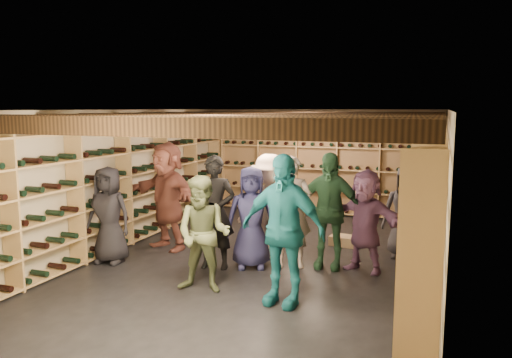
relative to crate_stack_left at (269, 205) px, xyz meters
The scene contains 21 objects.
ground 2.81m from the crate_stack_left, 73.66° to the right, with size 8.00×8.00×0.00m, color black.
walls 2.92m from the crate_stack_left, 73.66° to the right, with size 5.52×8.02×2.40m.
ceiling 3.47m from the crate_stack_left, 73.66° to the right, with size 5.50×8.00×0.01m, color beige.
ceiling_joists 3.39m from the crate_stack_left, 73.66° to the right, with size 5.40×7.12×0.18m.
wine_rack_left 3.30m from the crate_stack_left, 123.65° to the right, with size 0.32×7.50×2.15m.
wine_rack_right 4.36m from the crate_stack_left, 38.62° to the right, with size 0.32×7.50×2.15m.
wine_rack_back 1.57m from the crate_stack_left, 55.65° to the left, with size 4.70×0.30×2.15m.
crate_stack_left is the anchor object (origin of this frame).
crate_stack_right 0.58m from the crate_stack_left, 14.26° to the right, with size 0.52×0.36×0.51m.
crate_loose 2.37m from the crate_stack_left, 35.79° to the right, with size 0.50×0.33×0.17m, color tan.
person_0 3.94m from the crate_stack_left, 110.83° to the right, with size 0.75×0.49×1.53m, color black.
person_1 3.38m from the crate_stack_left, 85.03° to the right, with size 0.63×0.41×1.73m, color black.
person_2 4.34m from the crate_stack_left, 82.39° to the right, with size 0.76×0.59×1.56m, color #515B38.
person_3 2.76m from the crate_stack_left, 70.70° to the right, with size 1.10×0.63×1.70m, color beige.
person_4 4.67m from the crate_stack_left, 68.83° to the right, with size 1.11×0.46×1.89m, color #186D7C.
person_5 2.86m from the crate_stack_left, 109.68° to the right, with size 1.73×0.55×1.87m, color brown.
person_6 3.24m from the crate_stack_left, 75.69° to the right, with size 0.76×0.50×1.56m, color #24254E.
person_7 3.21m from the crate_stack_left, 64.52° to the right, with size 0.62×0.41×1.71m, color gray.
person_10 3.35m from the crate_stack_left, 55.08° to the right, with size 1.04×0.43×1.78m, color #264F31.
person_11 3.65m from the crate_stack_left, 47.67° to the right, with size 1.43×0.45×1.54m, color #825482.
person_12 3.46m from the crate_stack_left, 30.60° to the right, with size 0.74×0.48×1.51m, color #38383D.
Camera 1 is at (2.68, -7.35, 2.43)m, focal length 35.00 mm.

